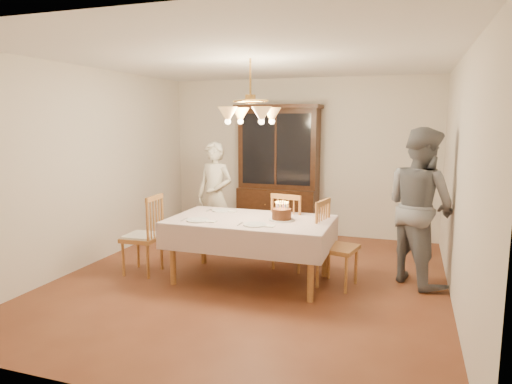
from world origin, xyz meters
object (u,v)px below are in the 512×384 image
(dining_table, at_px, (251,225))
(chair_far_side, at_px, (291,235))
(elderly_woman, at_px, (215,196))
(china_hutch, at_px, (279,173))
(birthday_cake, at_px, (282,215))

(dining_table, bearing_deg, chair_far_side, 60.52)
(dining_table, distance_m, elderly_woman, 1.51)
(dining_table, relative_size, china_hutch, 0.88)
(dining_table, height_order, birthday_cake, birthday_cake)
(elderly_woman, bearing_deg, birthday_cake, -29.59)
(china_hutch, relative_size, birthday_cake, 7.20)
(dining_table, xyz_separation_m, chair_far_side, (0.34, 0.61, -0.24))
(dining_table, height_order, chair_far_side, chair_far_side)
(birthday_cake, bearing_deg, chair_far_side, 92.63)
(elderly_woman, bearing_deg, china_hutch, 68.66)
(china_hutch, bearing_deg, birthday_cake, -73.12)
(elderly_woman, distance_m, birthday_cake, 1.74)
(chair_far_side, xyz_separation_m, elderly_woman, (-1.32, 0.55, 0.36))
(chair_far_side, bearing_deg, china_hutch, 111.41)
(chair_far_side, distance_m, elderly_woman, 1.47)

